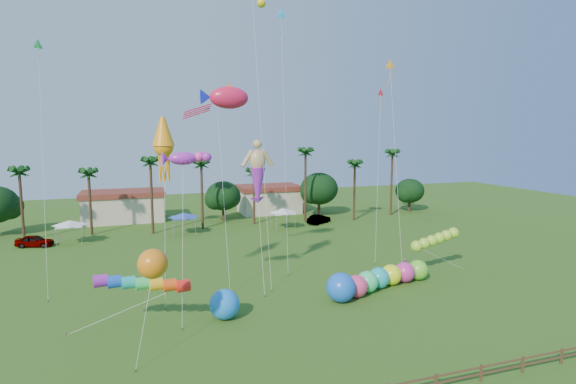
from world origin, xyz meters
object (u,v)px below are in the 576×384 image
object	(u,v)px
car_a	(35,241)
spectator_b	(406,268)
car_b	(319,219)
caterpillar_inflatable	(376,279)
blue_ball	(224,304)

from	to	relation	value
car_a	spectator_b	world-z (taller)	spectator_b
car_b	spectator_b	distance (m)	26.96
spectator_b	caterpillar_inflatable	world-z (taller)	caterpillar_inflatable
car_a	caterpillar_inflatable	bearing A→B (deg)	-115.71
car_b	blue_ball	xyz separation A→B (m)	(-20.49, -30.90, 0.43)
car_a	blue_ball	distance (m)	34.07
car_a	caterpillar_inflatable	size ratio (longest dim) A/B	0.36
spectator_b	caterpillar_inflatable	distance (m)	5.11
car_a	spectator_b	xyz separation A→B (m)	(36.40, -24.87, 0.21)
car_a	car_b	distance (m)	38.58
car_b	blue_ball	bearing A→B (deg)	114.46
car_b	caterpillar_inflatable	size ratio (longest dim) A/B	0.36
car_a	car_b	bearing A→B (deg)	-72.28
caterpillar_inflatable	blue_ball	world-z (taller)	caterpillar_inflatable
spectator_b	blue_ball	bearing A→B (deg)	-141.29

